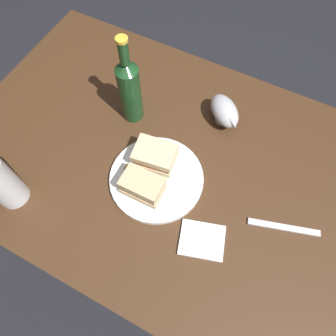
% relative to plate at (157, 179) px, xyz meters
% --- Properties ---
extents(ground_plane, '(6.00, 6.00, 0.00)m').
position_rel_plate_xyz_m(ground_plane, '(-0.04, -0.07, -0.74)').
color(ground_plane, black).
extents(dining_table, '(1.29, 0.80, 0.73)m').
position_rel_plate_xyz_m(dining_table, '(-0.04, -0.07, -0.37)').
color(dining_table, '#422816').
rests_on(dining_table, ground).
extents(plate, '(0.25, 0.25, 0.02)m').
position_rel_plate_xyz_m(plate, '(0.00, 0.00, 0.00)').
color(plate, white).
rests_on(plate, dining_table).
extents(sandwich_half_left, '(0.12, 0.09, 0.06)m').
position_rel_plate_xyz_m(sandwich_half_left, '(0.03, -0.04, 0.04)').
color(sandwich_half_left, beige).
rests_on(sandwich_half_left, plate).
extents(sandwich_half_right, '(0.10, 0.07, 0.06)m').
position_rel_plate_xyz_m(sandwich_half_right, '(0.01, 0.05, 0.04)').
color(sandwich_half_right, '#CCB284').
rests_on(sandwich_half_right, plate).
extents(potato_wedge_front, '(0.03, 0.05, 0.02)m').
position_rel_plate_xyz_m(potato_wedge_front, '(0.07, -0.04, 0.02)').
color(potato_wedge_front, gold).
rests_on(potato_wedge_front, plate).
extents(potato_wedge_middle, '(0.05, 0.02, 0.02)m').
position_rel_plate_xyz_m(potato_wedge_middle, '(0.06, 0.02, 0.02)').
color(potato_wedge_middle, '#AD702D').
rests_on(potato_wedge_middle, plate).
extents(potato_wedge_back, '(0.04, 0.05, 0.02)m').
position_rel_plate_xyz_m(potato_wedge_back, '(0.04, 0.02, 0.02)').
color(potato_wedge_back, gold).
rests_on(potato_wedge_back, plate).
extents(pint_glass, '(0.08, 0.08, 0.17)m').
position_rel_plate_xyz_m(pint_glass, '(0.31, 0.21, 0.06)').
color(pint_glass, white).
rests_on(pint_glass, dining_table).
extents(gravy_boat, '(0.13, 0.13, 0.07)m').
position_rel_plate_xyz_m(gravy_boat, '(-0.08, -0.26, 0.04)').
color(gravy_boat, '#B7B7BC').
rests_on(gravy_boat, dining_table).
extents(cider_bottle, '(0.06, 0.06, 0.28)m').
position_rel_plate_xyz_m(cider_bottle, '(0.17, -0.16, 0.11)').
color(cider_bottle, '#19421E').
rests_on(cider_bottle, dining_table).
extents(napkin, '(0.13, 0.12, 0.01)m').
position_rel_plate_xyz_m(napkin, '(-0.18, 0.09, -0.00)').
color(napkin, white).
rests_on(napkin, dining_table).
extents(fork, '(0.18, 0.07, 0.01)m').
position_rel_plate_xyz_m(fork, '(-0.35, -0.03, -0.00)').
color(fork, silver).
rests_on(fork, dining_table).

